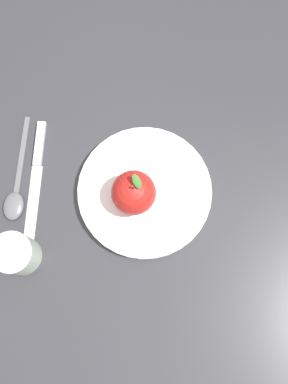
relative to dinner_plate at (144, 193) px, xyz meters
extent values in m
plane|color=#2D2D33|center=(0.00, 0.03, -0.01)|extent=(2.40, 2.40, 0.00)
cylinder|color=white|center=(0.00, 0.00, 0.00)|extent=(0.22, 0.22, 0.02)
torus|color=white|center=(0.00, 0.00, 0.00)|extent=(0.22, 0.22, 0.01)
sphere|color=#B21E19|center=(-0.02, 0.01, 0.04)|extent=(0.07, 0.07, 0.07)
cylinder|color=#4C3319|center=(-0.02, 0.01, 0.08)|extent=(0.00, 0.00, 0.01)
ellipsoid|color=#386628|center=(-0.01, 0.01, 0.09)|extent=(0.02, 0.03, 0.01)
cylinder|color=#B2C6B2|center=(-0.20, 0.10, 0.03)|extent=(0.06, 0.06, 0.07)
torus|color=#B2C6B2|center=(-0.20, 0.10, 0.06)|extent=(0.06, 0.06, 0.01)
cylinder|color=gray|center=(-0.20, 0.10, 0.06)|extent=(0.05, 0.05, 0.01)
cube|color=silver|center=(-0.12, 0.14, -0.01)|extent=(0.12, 0.08, 0.00)
cube|color=silver|center=(-0.03, 0.20, -0.01)|extent=(0.07, 0.05, 0.01)
ellipsoid|color=#59595E|center=(-0.15, 0.16, -0.01)|extent=(0.06, 0.05, 0.01)
cube|color=#59595E|center=(-0.07, 0.21, -0.01)|extent=(0.12, 0.08, 0.01)
camera|label=1|loc=(-0.13, -0.10, 0.78)|focal=44.77mm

